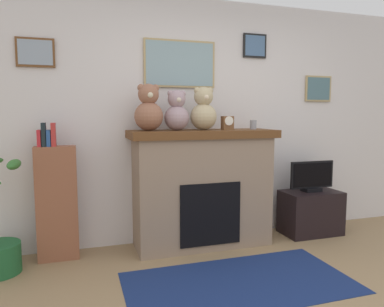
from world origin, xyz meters
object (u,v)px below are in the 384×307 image
at_px(teddy_bear_tan, 149,110).
at_px(teddy_bear_cream, 204,111).
at_px(mantel_clock, 227,123).
at_px(teddy_bear_grey, 177,112).
at_px(television, 312,177).
at_px(fireplace, 202,188).
at_px(candle_jar, 253,125).
at_px(tv_stand, 310,212).
at_px(bookshelf, 57,200).

bearing_deg(teddy_bear_tan, teddy_bear_cream, 0.00).
distance_m(mantel_clock, teddy_bear_grey, 0.56).
bearing_deg(teddy_bear_cream, television, -1.39).
xyz_separation_m(fireplace, candle_jar, (0.57, -0.02, 0.65)).
distance_m(fireplace, candle_jar, 0.86).
height_order(candle_jar, teddy_bear_tan, teddy_bear_tan).
height_order(mantel_clock, teddy_bear_grey, teddy_bear_grey).
distance_m(tv_stand, candle_jar, 1.26).
relative_size(fireplace, mantel_clock, 10.69).
relative_size(television, teddy_bear_grey, 1.36).
xyz_separation_m(tv_stand, teddy_bear_cream, (-1.30, 0.03, 1.16)).
bearing_deg(television, teddy_bear_tan, 179.03).
bearing_deg(tv_stand, teddy_bear_grey, 178.90).
relative_size(bookshelf, television, 2.38).
bearing_deg(tv_stand, fireplace, 177.87).
bearing_deg(mantel_clock, teddy_bear_tan, 179.93).
distance_m(candle_jar, teddy_bear_grey, 0.86).
distance_m(fireplace, teddy_bear_cream, 0.80).
xyz_separation_m(tv_stand, teddy_bear_tan, (-1.87, 0.03, 1.17)).
height_order(bookshelf, mantel_clock, mantel_clock).
height_order(bookshelf, tv_stand, bookshelf).
xyz_separation_m(bookshelf, candle_jar, (2.00, -0.07, 0.69)).
bearing_deg(bookshelf, teddy_bear_tan, -4.57).
height_order(fireplace, television, fireplace).
height_order(television, teddy_bear_tan, teddy_bear_tan).
relative_size(tv_stand, teddy_bear_cream, 1.50).
bearing_deg(teddy_bear_tan, bookshelf, 175.43).
bearing_deg(mantel_clock, candle_jar, 0.31).
bearing_deg(candle_jar, fireplace, 178.22).
bearing_deg(candle_jar, teddy_bear_tan, -179.97).
bearing_deg(candle_jar, teddy_bear_cream, -179.94).
xyz_separation_m(fireplace, teddy_bear_tan, (-0.56, -0.02, 0.81)).
distance_m(teddy_bear_tan, teddy_bear_grey, 0.28).
height_order(mantel_clock, teddy_bear_cream, teddy_bear_cream).
xyz_separation_m(mantel_clock, teddy_bear_grey, (-0.55, 0.00, 0.11)).
bearing_deg(bookshelf, teddy_bear_grey, -3.45).
xyz_separation_m(television, teddy_bear_cream, (-1.30, 0.03, 0.75)).
height_order(fireplace, mantel_clock, mantel_clock).
xyz_separation_m(candle_jar, mantel_clock, (-0.30, -0.00, 0.02)).
xyz_separation_m(fireplace, television, (1.31, -0.05, 0.05)).
distance_m(bookshelf, candle_jar, 2.12).
height_order(television, teddy_bear_cream, teddy_bear_cream).
bearing_deg(mantel_clock, television, -1.69).
height_order(fireplace, bookshelf, bookshelf).
bearing_deg(fireplace, teddy_bear_tan, -178.13).
relative_size(teddy_bear_tan, teddy_bear_grey, 1.13).
distance_m(television, teddy_bear_cream, 1.50).
bearing_deg(fireplace, tv_stand, -2.13).
height_order(tv_stand, teddy_bear_cream, teddy_bear_cream).
bearing_deg(teddy_bear_cream, candle_jar, 0.06).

